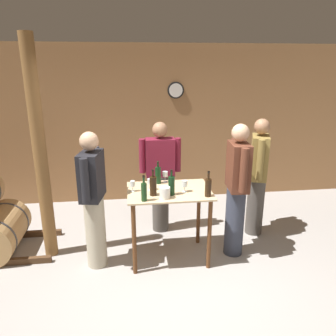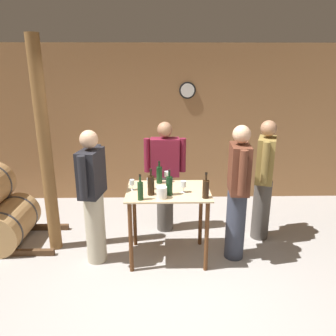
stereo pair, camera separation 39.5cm
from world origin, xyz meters
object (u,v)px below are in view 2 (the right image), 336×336
wine_bottle_right (169,185)px  wine_glass_near_center (149,181)px  wine_bottle_far_left (140,190)px  ice_bucket (162,192)px  wine_bottle_far_right (206,188)px  wooden_post (45,150)px  wine_bottle_center (159,174)px  wine_glass_near_left (132,183)px  wine_glass_near_right (167,174)px  wine_glass_far_side (183,184)px  wine_bottle_left (151,185)px  person_visitor_near_door (238,191)px  person_visitor_with_scarf (93,195)px  person_host (165,175)px  person_visitor_bearded (264,178)px

wine_bottle_right → wine_glass_near_center: wine_bottle_right is taller
wine_bottle_right → wine_glass_near_center: 0.30m
wine_bottle_far_left → wine_bottle_right: bearing=23.3°
ice_bucket → wine_bottle_far_right: bearing=-0.7°
wooden_post → wine_bottle_center: (1.40, 0.00, -0.32)m
wine_glass_near_left → wine_glass_near_right: (0.42, 0.28, 0.01)m
wine_bottle_right → wine_glass_far_side: 0.18m
wine_bottle_center → wine_bottle_far_right: 0.73m
wine_bottle_far_left → wine_glass_far_side: size_ratio=2.08×
wooden_post → ice_bucket: 1.56m
wine_bottle_left → wine_bottle_center: 0.40m
ice_bucket → person_visitor_near_door: (0.92, 0.22, -0.08)m
wine_glass_far_side → person_visitor_near_door: 0.67m
wine_glass_near_right → wooden_post: bearing=-178.6°
wine_bottle_right → wine_bottle_center: bearing=106.2°
wooden_post → wine_glass_far_side: bearing=-11.1°
wine_glass_near_left → wine_glass_near_center: size_ratio=0.94×
wooden_post → wine_bottle_left: 1.40m
wine_bottle_right → person_visitor_with_scarf: 0.92m
wine_glass_near_right → wine_glass_far_side: bearing=-62.6°
person_host → wine_glass_near_right: bearing=-88.0°
wine_bottle_far_right → wine_bottle_far_left: bearing=-176.9°
person_visitor_bearded → wine_bottle_left: bearing=-158.0°
wine_bottle_left → wine_glass_near_right: size_ratio=2.22×
wine_glass_near_center → wine_bottle_left: bearing=-82.5°
wooden_post → person_visitor_with_scarf: bearing=-27.2°
person_visitor_near_door → wine_glass_near_right: bearing=160.0°
wine_glass_near_right → wine_bottle_far_left: bearing=-117.6°
wine_glass_far_side → person_visitor_bearded: bearing=25.8°
person_host → wine_glass_near_center: bearing=-105.5°
wine_bottle_right → wine_glass_near_left: wine_bottle_right is taller
person_visitor_bearded → person_visitor_near_door: person_visitor_near_door is taller
wine_bottle_right → person_visitor_bearded: person_visitor_bearded is taller
wine_glass_near_center → person_visitor_bearded: bearing=15.8°
ice_bucket → wine_bottle_right: bearing=46.7°
wine_bottle_center → wine_glass_near_right: (0.09, 0.04, -0.01)m
wine_bottle_right → ice_bucket: bearing=-133.3°
wine_bottle_far_right → person_host: 1.10m
wine_bottle_left → wine_bottle_far_right: 0.63m
wine_bottle_left → wine_bottle_center: (0.09, 0.39, -0.01)m
wine_bottle_far_left → ice_bucket: wine_bottle_far_left is taller
person_visitor_with_scarf → ice_bucket: bearing=-12.3°
wooden_post → wine_glass_near_center: bearing=-9.5°
wine_bottle_left → person_host: 0.92m
wine_bottle_center → person_visitor_bearded: person_visitor_bearded is taller
wine_bottle_far_left → person_visitor_with_scarf: person_visitor_with_scarf is taller
person_host → wine_bottle_center: bearing=-99.1°
wine_glass_near_left → ice_bucket: (0.36, -0.26, -0.03)m
wine_glass_near_center → person_visitor_bearded: (1.54, 0.44, -0.13)m
ice_bucket → wine_bottle_left: bearing=139.9°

